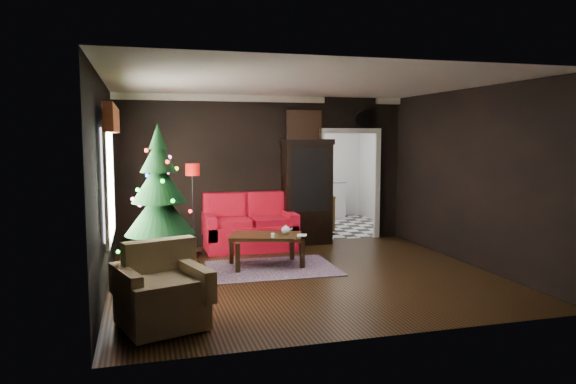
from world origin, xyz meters
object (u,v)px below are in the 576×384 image
object	(u,v)px
curio_cabinet	(307,194)
kitchen_table	(315,212)
floor_lamp	(193,208)
wall_clock	(362,119)
loveseat	(250,222)
christmas_tree	(160,208)
teapot	(286,230)
armchair	(161,286)
coffee_table	(266,250)

from	to	relation	value
curio_cabinet	kitchen_table	world-z (taller)	curio_cabinet
floor_lamp	wall_clock	bearing A→B (deg)	12.42
loveseat	christmas_tree	xyz separation A→B (m)	(-1.64, -1.79, 0.55)
wall_clock	christmas_tree	bearing A→B (deg)	-151.23
christmas_tree	wall_clock	distance (m)	4.74
curio_cabinet	teapot	xyz separation A→B (m)	(-0.86, -1.64, -0.37)
christmas_tree	teapot	size ratio (longest dim) A/B	14.12
teapot	kitchen_table	size ratio (longest dim) A/B	0.21
loveseat	armchair	world-z (taller)	loveseat
floor_lamp	teapot	world-z (taller)	floor_lamp
floor_lamp	armchair	distance (m)	3.41
curio_cabinet	wall_clock	size ratio (longest dim) A/B	5.94
christmas_tree	teapot	world-z (taller)	christmas_tree
loveseat	teapot	xyz separation A→B (m)	(0.29, -1.42, 0.08)
loveseat	wall_clock	distance (m)	3.04
loveseat	coffee_table	size ratio (longest dim) A/B	1.54
floor_lamp	armchair	bearing A→B (deg)	-101.31
teapot	armchair	bearing A→B (deg)	-131.50
floor_lamp	christmas_tree	world-z (taller)	christmas_tree
christmas_tree	coffee_table	xyz separation A→B (m)	(1.63, 0.46, -0.79)
coffee_table	wall_clock	xyz separation A→B (m)	(2.36, 1.73, 2.12)
loveseat	christmas_tree	world-z (taller)	christmas_tree
curio_cabinet	wall_clock	bearing A→B (deg)	8.53
loveseat	kitchen_table	world-z (taller)	loveseat
christmas_tree	wall_clock	bearing A→B (deg)	28.77
christmas_tree	teapot	bearing A→B (deg)	10.88
armchair	kitchen_table	xyz separation A→B (m)	(3.51, 5.32, -0.09)
curio_cabinet	teapot	distance (m)	1.89
teapot	kitchen_table	world-z (taller)	kitchen_table
curio_cabinet	teapot	world-z (taller)	curio_cabinet
loveseat	teapot	world-z (taller)	loveseat
curio_cabinet	coffee_table	size ratio (longest dim) A/B	1.72
teapot	kitchen_table	distance (m)	3.43
loveseat	coffee_table	world-z (taller)	loveseat
loveseat	floor_lamp	distance (m)	1.15
christmas_tree	kitchen_table	xyz separation A→B (m)	(3.44, 3.44, -0.67)
floor_lamp	coffee_table	distance (m)	1.54
floor_lamp	coffee_table	xyz separation A→B (m)	(1.03, -0.99, -0.57)
loveseat	curio_cabinet	world-z (taller)	curio_cabinet
coffee_table	wall_clock	world-z (taller)	wall_clock
loveseat	wall_clock	world-z (taller)	wall_clock
teapot	wall_clock	size ratio (longest dim) A/B	0.49
curio_cabinet	christmas_tree	distance (m)	3.44
christmas_tree	armchair	distance (m)	1.97
loveseat	christmas_tree	size ratio (longest dim) A/B	0.77
armchair	coffee_table	world-z (taller)	armchair
loveseat	curio_cabinet	bearing A→B (deg)	10.83
christmas_tree	kitchen_table	bearing A→B (deg)	45.00
loveseat	teapot	size ratio (longest dim) A/B	10.85
wall_clock	armchair	bearing A→B (deg)	-134.88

